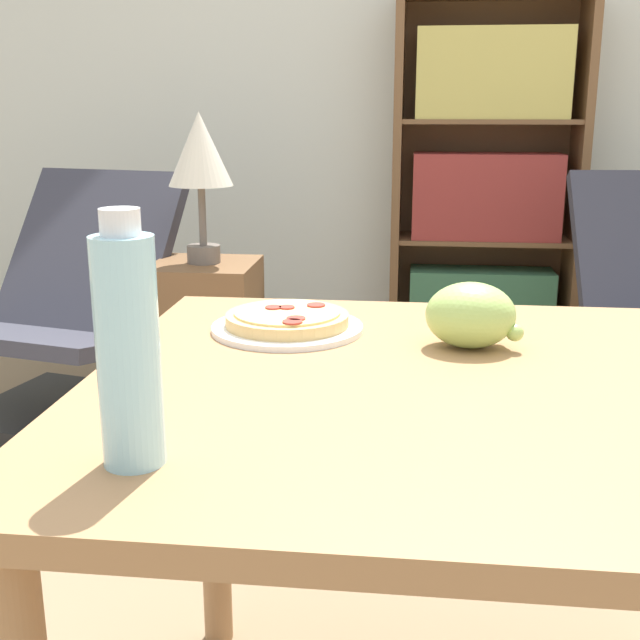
{
  "coord_description": "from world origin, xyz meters",
  "views": [
    {
      "loc": [
        -0.03,
        -1.15,
        1.1
      ],
      "look_at": [
        -0.16,
        -0.01,
        0.8
      ],
      "focal_mm": 45.0,
      "sensor_mm": 36.0,
      "label": 1
    }
  ],
  "objects_px": {
    "grape_bunch": "(472,316)",
    "table_lamp": "(200,157)",
    "lounge_chair_near": "(69,350)",
    "bookshelf": "(486,191)",
    "side_table": "(207,349)",
    "pizza_on_plate": "(287,322)",
    "drink_bottle": "(128,348)"
  },
  "relations": [
    {
      "from": "pizza_on_plate",
      "to": "lounge_chair_near",
      "type": "height_order",
      "value": "lounge_chair_near"
    },
    {
      "from": "drink_bottle",
      "to": "side_table",
      "type": "bearing_deg",
      "value": 102.48
    },
    {
      "from": "lounge_chair_near",
      "to": "table_lamp",
      "type": "height_order",
      "value": "table_lamp"
    },
    {
      "from": "lounge_chair_near",
      "to": "bookshelf",
      "type": "distance_m",
      "value": 1.88
    },
    {
      "from": "drink_bottle",
      "to": "pizza_on_plate",
      "type": "bearing_deg",
      "value": 81.29
    },
    {
      "from": "grape_bunch",
      "to": "drink_bottle",
      "type": "height_order",
      "value": "drink_bottle"
    },
    {
      "from": "drink_bottle",
      "to": "table_lamp",
      "type": "distance_m",
      "value": 1.85
    },
    {
      "from": "pizza_on_plate",
      "to": "side_table",
      "type": "bearing_deg",
      "value": 110.65
    },
    {
      "from": "lounge_chair_near",
      "to": "side_table",
      "type": "bearing_deg",
      "value": 15.35
    },
    {
      "from": "grape_bunch",
      "to": "lounge_chair_near",
      "type": "relative_size",
      "value": 0.17
    },
    {
      "from": "pizza_on_plate",
      "to": "drink_bottle",
      "type": "bearing_deg",
      "value": -98.71
    },
    {
      "from": "grape_bunch",
      "to": "drink_bottle",
      "type": "xyz_separation_m",
      "value": [
        -0.38,
        -0.47,
        0.08
      ]
    },
    {
      "from": "pizza_on_plate",
      "to": "grape_bunch",
      "type": "relative_size",
      "value": 1.69
    },
    {
      "from": "pizza_on_plate",
      "to": "bookshelf",
      "type": "relative_size",
      "value": 0.16
    },
    {
      "from": "bookshelf",
      "to": "pizza_on_plate",
      "type": "bearing_deg",
      "value": -102.69
    },
    {
      "from": "grape_bunch",
      "to": "table_lamp",
      "type": "relative_size",
      "value": 0.31
    },
    {
      "from": "bookshelf",
      "to": "side_table",
      "type": "xyz_separation_m",
      "value": [
        -1.0,
        -1.03,
        -0.44
      ]
    },
    {
      "from": "grape_bunch",
      "to": "bookshelf",
      "type": "bearing_deg",
      "value": 84.73
    },
    {
      "from": "lounge_chair_near",
      "to": "bookshelf",
      "type": "height_order",
      "value": "bookshelf"
    },
    {
      "from": "grape_bunch",
      "to": "table_lamp",
      "type": "xyz_separation_m",
      "value": [
        -0.78,
        1.34,
        0.16
      ]
    },
    {
      "from": "bookshelf",
      "to": "grape_bunch",
      "type": "bearing_deg",
      "value": -95.27
    },
    {
      "from": "lounge_chair_near",
      "to": "table_lamp",
      "type": "distance_m",
      "value": 0.82
    },
    {
      "from": "table_lamp",
      "to": "drink_bottle",
      "type": "bearing_deg",
      "value": -77.52
    },
    {
      "from": "drink_bottle",
      "to": "table_lamp",
      "type": "bearing_deg",
      "value": 102.48
    },
    {
      "from": "bookshelf",
      "to": "table_lamp",
      "type": "xyz_separation_m",
      "value": [
        -1.0,
        -1.03,
        0.2
      ]
    },
    {
      "from": "pizza_on_plate",
      "to": "side_table",
      "type": "distance_m",
      "value": 1.44
    },
    {
      "from": "pizza_on_plate",
      "to": "drink_bottle",
      "type": "xyz_separation_m",
      "value": [
        -0.08,
        -0.53,
        0.11
      ]
    },
    {
      "from": "bookshelf",
      "to": "side_table",
      "type": "distance_m",
      "value": 1.5
    },
    {
      "from": "grape_bunch",
      "to": "drink_bottle",
      "type": "bearing_deg",
      "value": -129.12
    },
    {
      "from": "lounge_chair_near",
      "to": "table_lamp",
      "type": "xyz_separation_m",
      "value": [
        0.49,
        0.02,
        0.66
      ]
    },
    {
      "from": "pizza_on_plate",
      "to": "grape_bunch",
      "type": "height_order",
      "value": "grape_bunch"
    },
    {
      "from": "pizza_on_plate",
      "to": "side_table",
      "type": "height_order",
      "value": "pizza_on_plate"
    }
  ]
}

